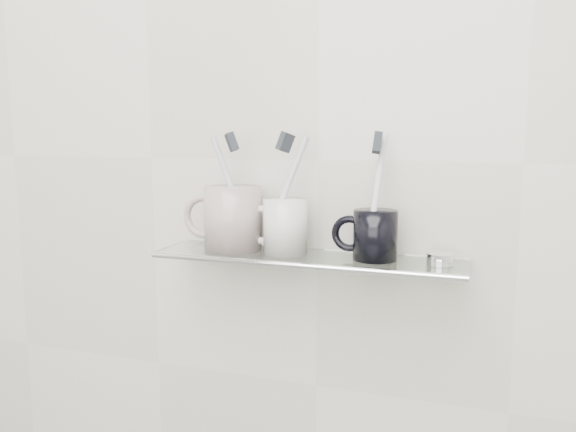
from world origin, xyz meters
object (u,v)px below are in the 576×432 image
at_px(mug_right, 375,235).
at_px(shelf_glass, 307,258).
at_px(mug_left, 233,218).
at_px(mug_center, 285,226).

bearing_deg(mug_right, shelf_glass, 178.27).
relative_size(shelf_glass, mug_left, 4.66).
distance_m(mug_left, mug_center, 0.09).
distance_m(shelf_glass, mug_center, 0.06).
bearing_deg(mug_right, mug_left, 175.63).
xyz_separation_m(shelf_glass, mug_left, (-0.13, 0.00, 0.06)).
bearing_deg(mug_center, shelf_glass, -6.33).
relative_size(mug_left, mug_right, 1.39).
height_order(mug_center, mug_right, mug_center).
xyz_separation_m(shelf_glass, mug_center, (-0.04, 0.00, 0.05)).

